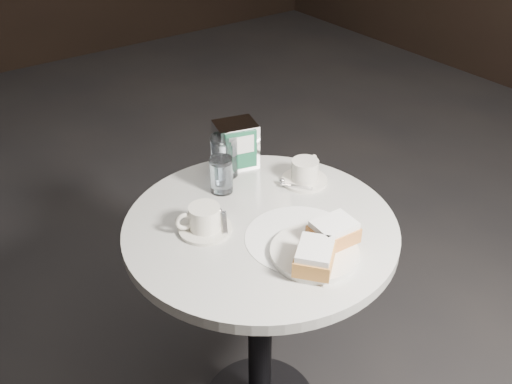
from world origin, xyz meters
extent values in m
cylinder|color=black|center=(0.00, 0.00, 0.36)|extent=(0.07, 0.07, 0.70)
cylinder|color=silver|center=(0.00, 0.00, 0.73)|extent=(0.70, 0.70, 0.03)
cylinder|color=white|center=(0.04, -0.11, 0.75)|extent=(0.29, 0.29, 0.00)
cylinder|color=white|center=(0.03, -0.18, 0.75)|extent=(0.27, 0.27, 0.02)
cube|color=#CE893F|center=(-0.01, -0.22, 0.78)|extent=(0.13, 0.13, 0.04)
cube|color=white|center=(-0.01, -0.22, 0.81)|extent=(0.12, 0.12, 0.02)
cube|color=#D18440|center=(0.09, -0.17, 0.78)|extent=(0.11, 0.09, 0.04)
cube|color=white|center=(0.09, -0.17, 0.81)|extent=(0.10, 0.08, 0.02)
cylinder|color=silver|center=(-0.13, 0.06, 0.75)|extent=(0.17, 0.17, 0.01)
cylinder|color=white|center=(-0.13, 0.06, 0.78)|extent=(0.10, 0.10, 0.06)
cylinder|color=#997353|center=(-0.13, 0.06, 0.81)|extent=(0.09, 0.09, 0.00)
torus|color=silver|center=(-0.18, 0.07, 0.78)|extent=(0.05, 0.02, 0.05)
cube|color=silver|center=(-0.08, 0.04, 0.76)|extent=(0.06, 0.09, 0.00)
sphere|color=silver|center=(-0.07, 0.09, 0.76)|extent=(0.02, 0.02, 0.02)
cylinder|color=white|center=(0.22, 0.09, 0.75)|extent=(0.17, 0.17, 0.01)
cylinder|color=silver|center=(0.22, 0.09, 0.78)|extent=(0.10, 0.10, 0.06)
cylinder|color=#8E694D|center=(0.22, 0.09, 0.81)|extent=(0.09, 0.09, 0.00)
torus|color=silver|center=(0.26, 0.11, 0.78)|extent=(0.05, 0.03, 0.05)
cube|color=silver|center=(0.17, 0.07, 0.76)|extent=(0.06, 0.08, 0.00)
sphere|color=silver|center=(0.16, 0.11, 0.76)|extent=(0.02, 0.02, 0.02)
cylinder|color=white|center=(0.00, 0.19, 0.80)|extent=(0.07, 0.07, 0.10)
cylinder|color=silver|center=(0.00, 0.19, 0.79)|extent=(0.06, 0.06, 0.09)
cylinder|color=white|center=(0.06, 0.25, 0.81)|extent=(0.08, 0.08, 0.12)
cylinder|color=white|center=(0.06, 0.25, 0.80)|extent=(0.07, 0.07, 0.10)
cube|color=white|center=(0.12, 0.28, 0.81)|extent=(0.14, 0.12, 0.14)
cube|color=#1B6040|center=(0.10, 0.23, 0.82)|extent=(0.09, 0.03, 0.12)
cube|color=white|center=(0.10, 0.23, 0.84)|extent=(0.07, 0.02, 0.05)
camera|label=1|loc=(-0.69, -0.94, 1.61)|focal=40.00mm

